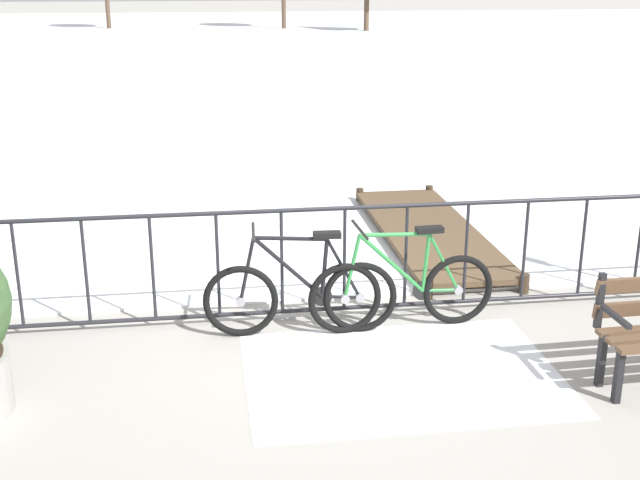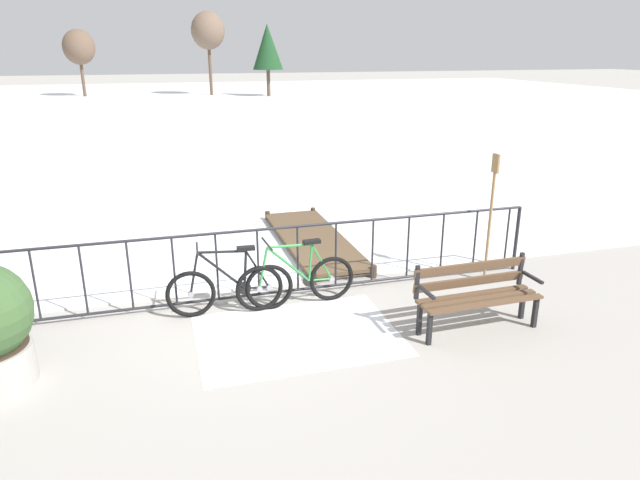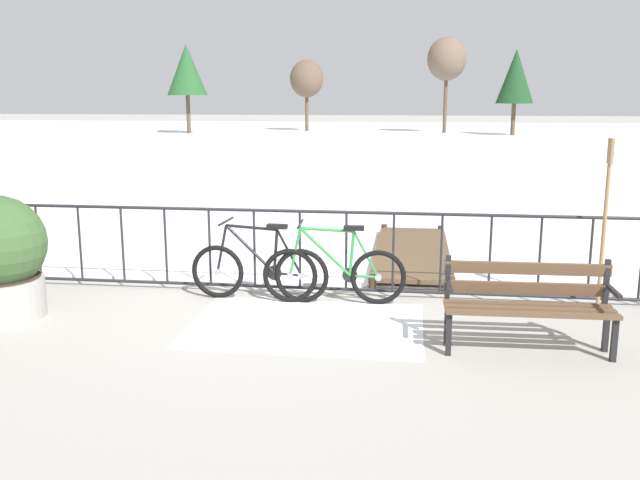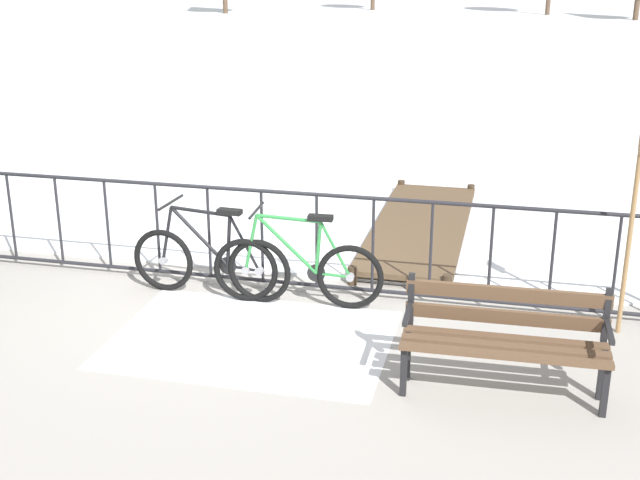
% 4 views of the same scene
% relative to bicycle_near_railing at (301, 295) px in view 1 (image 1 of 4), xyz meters
% --- Properties ---
extents(ground_plane, '(160.00, 160.00, 0.00)m').
position_rel_bicycle_near_railing_xyz_m(ground_plane, '(0.16, 0.33, -0.37)').
color(ground_plane, '#9E9991').
extents(frozen_pond, '(80.00, 56.00, 0.03)m').
position_rel_bicycle_near_railing_xyz_m(frozen_pond, '(0.16, 28.73, -0.35)').
color(frozen_pond, white).
rests_on(frozen_pond, ground).
extents(snow_patch, '(2.50, 1.80, 0.01)m').
position_rel_bicycle_near_railing_xyz_m(snow_patch, '(0.70, -0.87, -0.36)').
color(snow_patch, white).
rests_on(snow_patch, ground).
extents(railing_fence, '(9.06, 0.06, 1.07)m').
position_rel_bicycle_near_railing_xyz_m(railing_fence, '(0.16, 0.33, 0.19)').
color(railing_fence, '#232328').
rests_on(railing_fence, ground).
extents(bicycle_near_railing, '(1.71, 0.52, 0.97)m').
position_rel_bicycle_near_railing_xyz_m(bicycle_near_railing, '(0.00, 0.00, 0.00)').
color(bicycle_near_railing, black).
rests_on(bicycle_near_railing, ground).
extents(bicycle_second, '(1.71, 0.52, 0.97)m').
position_rel_bicycle_near_railing_xyz_m(bicycle_second, '(0.91, -0.01, 0.00)').
color(bicycle_second, black).
rests_on(bicycle_second, ground).
extents(wooden_dock, '(1.10, 3.64, 0.20)m').
position_rel_bicycle_near_railing_xyz_m(wooden_dock, '(1.83, 2.40, -0.25)').
color(wooden_dock, brown).
rests_on(wooden_dock, ground).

